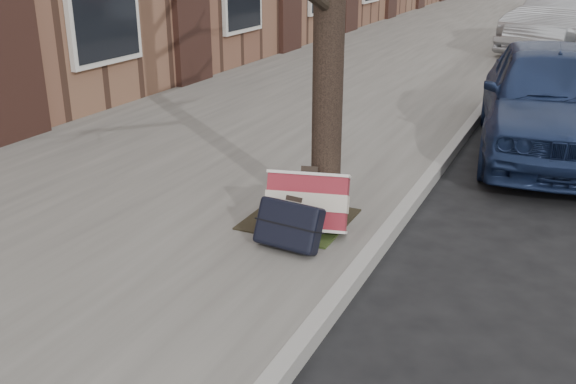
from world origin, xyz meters
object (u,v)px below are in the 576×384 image
at_px(suitcase_red, 307,202).
at_px(suitcase_navy, 289,224).
at_px(car_near_front, 552,98).
at_px(car_near_mid, 574,19).

xyz_separation_m(suitcase_red, suitcase_navy, (0.00, -0.37, -0.05)).
bearing_deg(car_near_front, suitcase_red, -122.27).
relative_size(suitcase_navy, car_near_mid, 0.11).
bearing_deg(suitcase_red, suitcase_navy, -103.14).
distance_m(suitcase_navy, car_near_front, 4.29).
bearing_deg(suitcase_navy, car_near_mid, 88.61).
xyz_separation_m(suitcase_red, car_near_front, (1.60, 3.60, 0.29)).
bearing_deg(car_near_front, suitcase_navy, -120.22).
distance_m(suitcase_red, car_near_front, 3.95).
xyz_separation_m(car_near_front, car_near_mid, (-0.12, 8.41, 0.12)).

